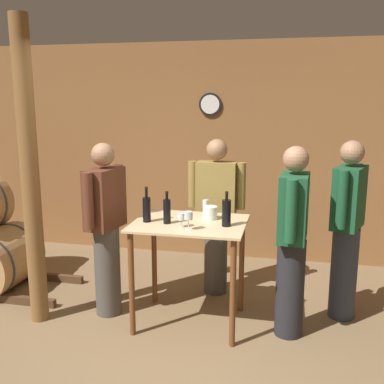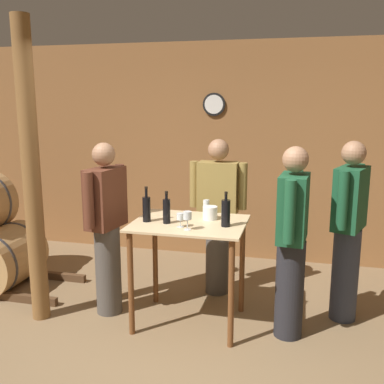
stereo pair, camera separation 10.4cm
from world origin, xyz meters
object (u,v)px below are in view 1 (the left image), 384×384
Objects in this scene: wine_bottle_center at (226,212)px; wine_glass_near_center at (189,216)px; wine_glass_near_right at (206,204)px; person_visitor_bearded at (106,226)px; person_visitor_near_door at (347,227)px; wine_glass_near_left at (181,217)px; person_host at (292,239)px; wooden_post at (30,176)px; wine_bottle_left at (167,211)px; ice_bucket at (210,213)px; wine_bottle_far_left at (147,209)px; person_visitor_with_scarf at (216,214)px.

wine_glass_near_center is (-0.29, -0.18, -0.00)m from wine_bottle_center.
person_visitor_bearded is at bearing -161.29° from wine_glass_near_right.
wine_glass_near_center is 1.48m from person_visitor_near_door.
person_visitor_bearded reaches higher than wine_glass_near_right.
wine_glass_near_left is 0.95m from person_host.
wine_bottle_left is at bearing 7.69° from wooden_post.
wine_glass_near_left is 0.92× the size of ice_bucket.
person_visitor_near_door is (1.21, 0.27, -0.13)m from ice_bucket.
wine_bottle_far_left is 0.19× the size of person_visitor_with_scarf.
wine_bottle_left is at bearing 149.61° from wine_glass_near_left.
wine_glass_near_left is 0.77× the size of wine_glass_near_center.
wine_bottle_center is 0.27m from ice_bucket.
person_visitor_near_door is (1.40, 0.58, -0.16)m from wine_glass_near_left.
wine_bottle_far_left reaches higher than wine_glass_near_center.
wine_glass_near_right is 0.08× the size of person_visitor_bearded.
wine_bottle_center is 0.82m from person_visitor_with_scarf.
wooden_post is at bearing -174.49° from person_host.
wine_bottle_far_left is 0.19× the size of person_host.
person_host is (0.73, -0.16, -0.14)m from ice_bucket.
ice_bucket is 0.59m from person_visitor_with_scarf.
wine_bottle_far_left is 0.57m from ice_bucket.
wine_bottle_center reaches higher than wine_glass_near_center.
wine_glass_near_left is at bearing -171.18° from person_host.
wine_bottle_center is at bearing 17.01° from wine_glass_near_left.
wine_bottle_far_left is 0.19× the size of person_visitor_bearded.
wine_bottle_center is 0.44m from wine_glass_near_right.
ice_bucket is 0.08× the size of person_visitor_near_door.
wooden_post is at bearing -166.03° from ice_bucket.
wine_bottle_left is at bearing -8.75° from person_visitor_bearded.
wine_glass_near_left is (0.15, -0.09, -0.03)m from wine_bottle_left.
wine_bottle_far_left reaches higher than ice_bucket.
person_visitor_near_door is at bearing 4.45° from wine_glass_near_right.
wine_bottle_left is 0.41m from ice_bucket.
wooden_post is 1.66× the size of person_visitor_bearded.
wooden_post is at bearing -156.13° from person_visitor_bearded.
wine_bottle_center is at bearing 2.93° from wine_bottle_left.
ice_bucket is (1.53, 0.38, -0.34)m from wooden_post.
ice_bucket is at bearing 167.36° from person_host.
person_visitor_with_scarf is at bearing 32.43° from wooden_post.
wine_glass_near_right is 1.03× the size of ice_bucket.
ice_bucket is at bearing 13.97° from wooden_post.
person_visitor_bearded is 2.20m from person_visitor_near_door.
person_host is (0.55, 0.03, -0.20)m from wine_bottle_center.
wine_bottle_left is 0.17× the size of person_visitor_near_door.
person_visitor_with_scarf reaches higher than wine_glass_near_center.
wooden_post is 1.06m from wine_bottle_far_left.
wine_glass_near_right is 1.30m from person_visitor_near_door.
person_host reaches higher than wine_bottle_far_left.
ice_bucket is 1.25m from person_visitor_near_door.
ice_bucket is at bearing -86.38° from person_visitor_with_scarf.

